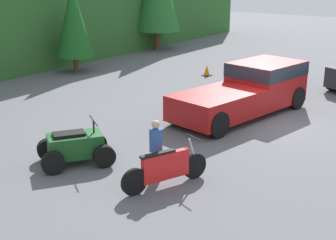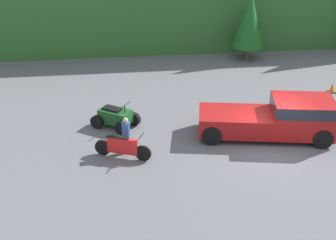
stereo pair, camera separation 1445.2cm
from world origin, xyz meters
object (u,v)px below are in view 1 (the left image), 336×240
at_px(pickup_truck_red, 250,88).
at_px(quad_atv, 75,147).
at_px(rider_person, 156,148).
at_px(traffic_cone, 207,71).
at_px(dirt_bike, 166,168).

bearing_deg(pickup_truck_red, quad_atv, 176.27).
distance_m(rider_person, traffic_cone, 12.58).
bearing_deg(quad_atv, traffic_cone, 47.69).
bearing_deg(traffic_cone, rider_person, -155.66).
distance_m(dirt_bike, rider_person, 0.60).
bearing_deg(dirt_bike, pickup_truck_red, 31.01).
distance_m(quad_atv, traffic_cone, 12.15).
bearing_deg(quad_atv, pickup_truck_red, 20.25).
height_order(dirt_bike, quad_atv, quad_atv).
relative_size(quad_atv, traffic_cone, 4.30).
bearing_deg(dirt_bike, quad_atv, 117.11).
distance_m(pickup_truck_red, rider_person, 6.78).
relative_size(dirt_bike, traffic_cone, 4.18).
bearing_deg(traffic_cone, dirt_bike, -154.28).
xyz_separation_m(pickup_truck_red, dirt_bike, (-6.93, -1.03, -0.48)).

